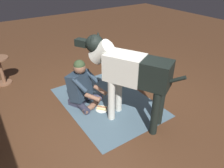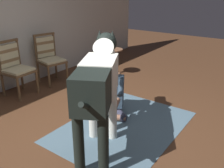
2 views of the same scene
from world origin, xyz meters
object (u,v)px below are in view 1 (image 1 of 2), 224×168
Objects in this scene: large_dog at (129,71)px; round_side_table at (1,69)px; person_sitting_on_floor at (82,87)px; hot_dog_on_plate at (102,108)px.

large_dog is 2.79m from round_side_table.
hot_dog_on_plate is at bearing -152.09° from person_sitting_on_floor.
hot_dog_on_plate is 2.30m from round_side_table.
hot_dog_on_plate is at bearing 27.91° from large_dog.
round_side_table is (1.92, 1.22, 0.31)m from hot_dog_on_plate.
hot_dog_on_plate is at bearing -147.61° from round_side_table.
person_sitting_on_floor is at bearing 27.91° from hot_dog_on_plate.
large_dog is at bearing -152.09° from person_sitting_on_floor.
person_sitting_on_floor is 1.47× the size of round_side_table.
hot_dog_on_plate is (0.41, 0.22, -0.83)m from large_dog.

